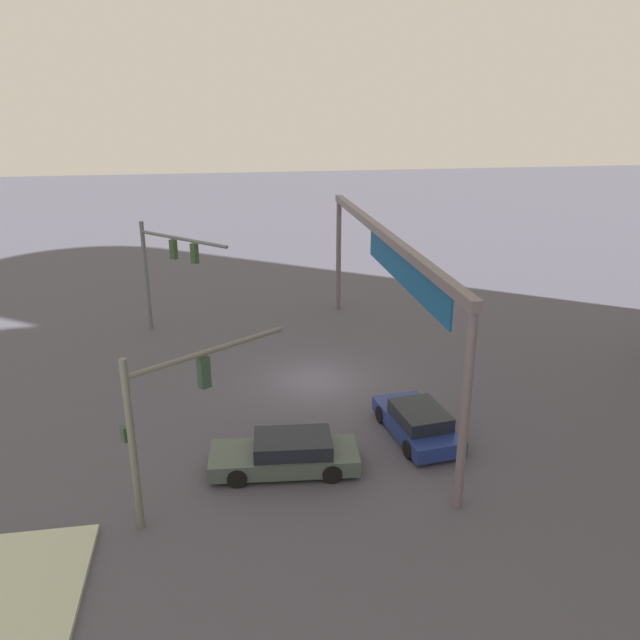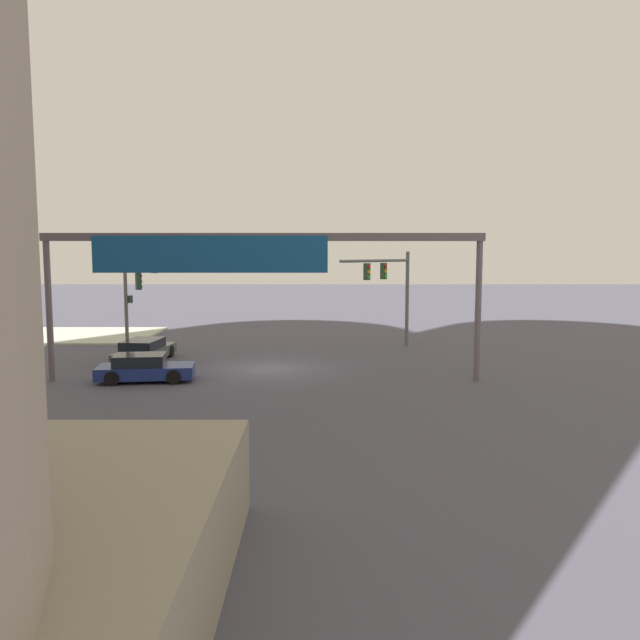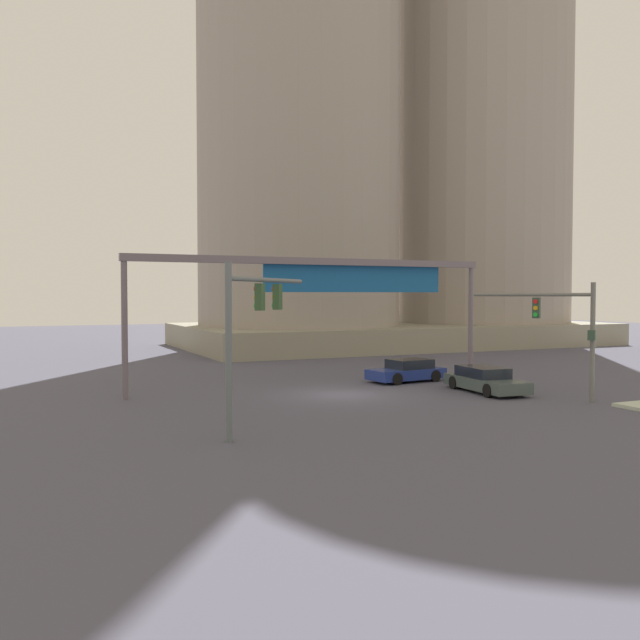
{
  "view_description": "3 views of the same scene",
  "coord_description": "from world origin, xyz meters",
  "px_view_note": "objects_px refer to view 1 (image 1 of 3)",
  "views": [
    {
      "loc": [
        24.71,
        -3.88,
        11.72
      ],
      "look_at": [
        -2.31,
        0.58,
        1.95
      ],
      "focal_mm": 35.26,
      "sensor_mm": 36.0,
      "label": 1
    },
    {
      "loc": [
        -2.46,
        30.6,
        5.77
      ],
      "look_at": [
        -2.5,
        1.93,
        2.64
      ],
      "focal_mm": 35.27,
      "sensor_mm": 36.0,
      "label": 2
    },
    {
      "loc": [
        -14.11,
        -28.47,
        4.73
      ],
      "look_at": [
        -1.78,
        -1.36,
        3.61
      ],
      "focal_mm": 38.01,
      "sensor_mm": 36.0,
      "label": 3
    }
  ],
  "objects_px": {
    "traffic_signal_near_corner": "(167,405)",
    "sedan_car_waiting_far": "(287,454)",
    "sedan_car_approaching": "(417,422)",
    "traffic_signal_opposite_side": "(166,260)"
  },
  "relations": [
    {
      "from": "traffic_signal_near_corner",
      "to": "sedan_car_waiting_far",
      "type": "xyz_separation_m",
      "value": [
        -1.6,
        3.52,
        -2.92
      ]
    },
    {
      "from": "traffic_signal_near_corner",
      "to": "sedan_car_approaching",
      "type": "distance_m",
      "value": 9.43
    },
    {
      "from": "traffic_signal_opposite_side",
      "to": "traffic_signal_near_corner",
      "type": "bearing_deg",
      "value": -40.94
    },
    {
      "from": "traffic_signal_near_corner",
      "to": "sedan_car_waiting_far",
      "type": "bearing_deg",
      "value": -9.45
    },
    {
      "from": "sedan_car_approaching",
      "to": "traffic_signal_near_corner",
      "type": "bearing_deg",
      "value": 102.43
    },
    {
      "from": "traffic_signal_near_corner",
      "to": "traffic_signal_opposite_side",
      "type": "height_order",
      "value": "traffic_signal_opposite_side"
    },
    {
      "from": "sedan_car_approaching",
      "to": "sedan_car_waiting_far",
      "type": "xyz_separation_m",
      "value": [
        1.36,
        -4.93,
        0.0
      ]
    },
    {
      "from": "traffic_signal_near_corner",
      "to": "sedan_car_approaching",
      "type": "bearing_deg",
      "value": -14.58
    },
    {
      "from": "traffic_signal_opposite_side",
      "to": "sedan_car_approaching",
      "type": "xyz_separation_m",
      "value": [
        12.05,
        9.42,
        -3.43
      ]
    },
    {
      "from": "traffic_signal_near_corner",
      "to": "sedan_car_approaching",
      "type": "xyz_separation_m",
      "value": [
        -2.96,
        8.46,
        -2.92
      ]
    }
  ]
}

